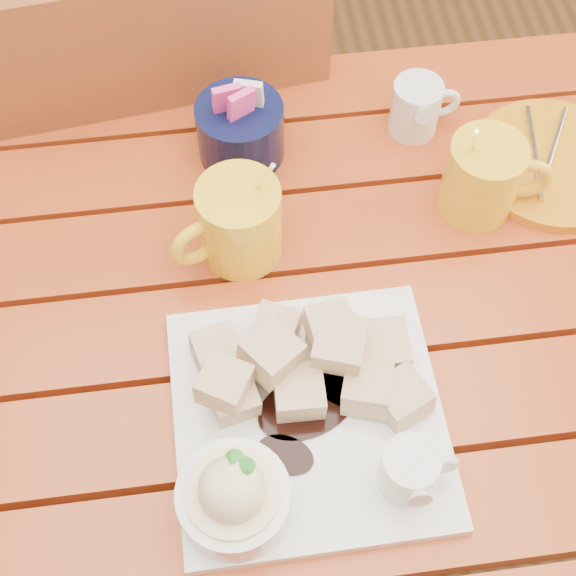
{
  "coord_description": "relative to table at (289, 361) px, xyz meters",
  "views": [
    {
      "loc": [
        -0.06,
        -0.42,
        1.52
      ],
      "look_at": [
        -0.0,
        -0.0,
        0.82
      ],
      "focal_mm": 50.0,
      "sensor_mm": 36.0,
      "label": 1
    }
  ],
  "objects": [
    {
      "name": "ground",
      "position": [
        0.0,
        -0.0,
        -0.64
      ],
      "size": [
        5.0,
        5.0,
        0.0
      ],
      "primitive_type": "plane",
      "color": "#4F3116",
      "rests_on": "ground"
    },
    {
      "name": "table",
      "position": [
        0.0,
        0.0,
        0.0
      ],
      "size": [
        1.2,
        0.79,
        0.75
      ],
      "color": "#B04716",
      "rests_on": "ground"
    },
    {
      "name": "dessert_plate",
      "position": [
        -0.01,
        -0.14,
        0.14
      ],
      "size": [
        0.27,
        0.27,
        0.11
      ],
      "rotation": [
        0.0,
        0.0,
        0.01
      ],
      "color": "white",
      "rests_on": "table"
    },
    {
      "name": "coffee_mug_left",
      "position": [
        -0.04,
        0.1,
        0.16
      ],
      "size": [
        0.13,
        0.09,
        0.15
      ],
      "rotation": [
        0.0,
        0.0,
        0.43
      ],
      "color": "yellow",
      "rests_on": "table"
    },
    {
      "name": "coffee_mug_right",
      "position": [
        0.24,
        0.13,
        0.16
      ],
      "size": [
        0.12,
        0.09,
        0.15
      ],
      "rotation": [
        0.0,
        0.0,
        -0.16
      ],
      "color": "yellow",
      "rests_on": "table"
    },
    {
      "name": "cream_pitcher",
      "position": [
        0.19,
        0.25,
        0.15
      ],
      "size": [
        0.09,
        0.07,
        0.07
      ],
      "rotation": [
        0.0,
        0.0,
        0.05
      ],
      "color": "white",
      "rests_on": "table"
    },
    {
      "name": "sugar_caddy",
      "position": [
        -0.03,
        0.24,
        0.15
      ],
      "size": [
        0.11,
        0.11,
        0.12
      ],
      "color": "#0B1133",
      "rests_on": "table"
    },
    {
      "name": "orange_saucer",
      "position": [
        0.35,
        0.17,
        0.12
      ],
      "size": [
        0.2,
        0.2,
        0.02
      ],
      "rotation": [
        0.0,
        0.0,
        -0.36
      ],
      "color": "orange",
      "rests_on": "table"
    },
    {
      "name": "chair_far",
      "position": [
        -0.14,
        0.45,
        -0.12
      ],
      "size": [
        0.49,
        0.49,
        0.94
      ],
      "rotation": [
        0.0,
        0.0,
        3.26
      ],
      "color": "brown",
      "rests_on": "ground"
    }
  ]
}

